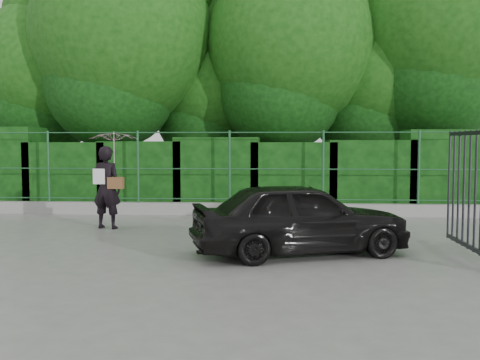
{
  "coord_description": "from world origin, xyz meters",
  "views": [
    {
      "loc": [
        1.5,
        -8.66,
        1.8
      ],
      "look_at": [
        0.86,
        1.3,
        1.1
      ],
      "focal_mm": 40.0,
      "sensor_mm": 36.0,
      "label": 1
    }
  ],
  "objects": [
    {
      "name": "kerb",
      "position": [
        0.0,
        4.5,
        0.15
      ],
      "size": [
        14.0,
        0.25,
        0.3
      ],
      "primitive_type": "cube",
      "color": "#9E9E99",
      "rests_on": "ground"
    },
    {
      "name": "hedge",
      "position": [
        -0.02,
        5.5,
        0.98
      ],
      "size": [
        14.2,
        1.2,
        2.22
      ],
      "color": "black",
      "rests_on": "ground"
    },
    {
      "name": "ground",
      "position": [
        0.0,
        0.0,
        0.0
      ],
      "size": [
        80.0,
        80.0,
        0.0
      ],
      "primitive_type": "plane",
      "color": "gray"
    },
    {
      "name": "woman",
      "position": [
        -1.89,
        2.29,
        1.35
      ],
      "size": [
        0.99,
        1.01,
        2.05
      ],
      "color": "black",
      "rests_on": "ground"
    },
    {
      "name": "trees",
      "position": [
        1.14,
        7.74,
        4.62
      ],
      "size": [
        17.1,
        6.15,
        8.08
      ],
      "color": "black",
      "rests_on": "ground"
    },
    {
      "name": "fence",
      "position": [
        0.22,
        4.5,
        1.2
      ],
      "size": [
        14.13,
        0.06,
        1.8
      ],
      "color": "#21552F",
      "rests_on": "kerb"
    },
    {
      "name": "car",
      "position": [
        1.92,
        -0.08,
        0.59
      ],
      "size": [
        3.75,
        2.4,
        1.19
      ],
      "primitive_type": "imported",
      "rotation": [
        0.0,
        0.0,
        1.88
      ],
      "color": "black",
      "rests_on": "ground"
    }
  ]
}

